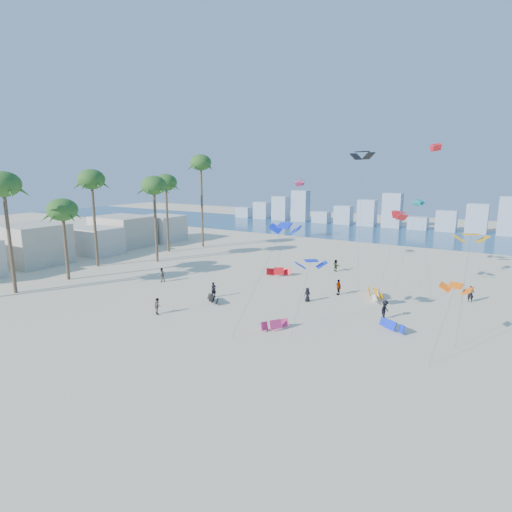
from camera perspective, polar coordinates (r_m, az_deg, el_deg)
The scene contains 10 objects.
ground at distance 38.43m, azimuth -16.86°, elevation -10.23°, with size 220.00×220.00×0.00m, color beige.
ocean at distance 100.02m, azimuth 15.63°, elevation 3.15°, with size 220.00×220.00×0.00m, color navy.
kitesurfer_near at distance 47.20m, azimuth -5.75°, elevation -4.57°, with size 0.63×0.42×1.74m, color black.
kitesurfer_mid at distance 42.83m, azimuth -13.17°, elevation -6.60°, with size 0.79×0.62×1.63m, color gray.
kitesurfers_far at distance 49.44m, azimuth 8.34°, elevation -3.89°, with size 34.97×18.15×1.82m.
grounded_kites at distance 46.76m, azimuth 8.19°, elevation -5.31°, with size 21.18×20.17×1.07m.
flying_kites at distance 46.94m, azimuth 17.57°, elevation 7.73°, with size 33.06×29.35×17.49m.
palm_row at distance 63.19m, azimuth -19.91°, elevation 9.03°, with size 8.92×44.80×16.67m.
beachfront_buildings at distance 76.03m, azimuth -22.17°, elevation 2.20°, with size 11.50×43.00×6.00m.
distant_skyline at distance 109.53m, azimuth 16.60°, elevation 5.42°, with size 85.00×3.00×8.40m.
Camera 1 is at (27.26, -23.22, 13.97)m, focal length 29.55 mm.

